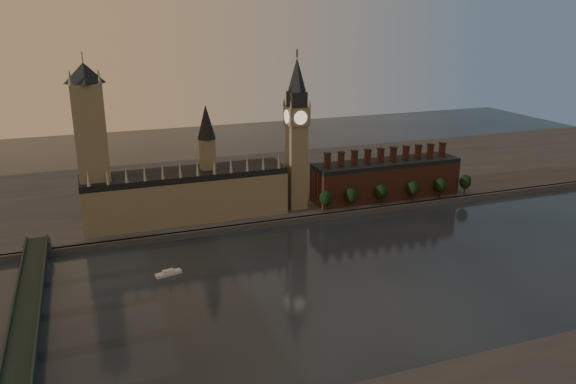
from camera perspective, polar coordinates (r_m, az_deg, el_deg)
name	(u,v)px	position (r m, az deg, el deg)	size (l,w,h in m)	color
ground	(355,282)	(296.02, 6.78, -9.05)	(900.00, 900.00, 0.00)	black
north_bank	(254,185)	(449.82, -3.46, 0.72)	(900.00, 182.00, 4.00)	#444549
palace_of_westminster	(187,192)	(371.17, -10.20, -0.02)	(130.00, 30.30, 74.00)	#7B7357
victoria_tower	(91,142)	(357.09, -19.35, 4.78)	(24.00, 24.00, 108.00)	#7B7357
big_ben	(297,133)	(377.02, 0.89, 6.06)	(15.00, 15.00, 107.00)	#7B7357
chimney_block	(386,178)	(416.04, 9.90, 1.36)	(110.00, 25.00, 37.00)	brown
embankment_tree_0	(326,198)	(381.01, 3.85, -0.61)	(8.60, 8.60, 14.88)	black
embankment_tree_1	(351,196)	(387.70, 6.45, -0.36)	(8.60, 8.60, 14.88)	black
embankment_tree_2	(381,192)	(398.81, 9.45, 0.02)	(8.60, 8.60, 14.88)	black
embankment_tree_3	(413,188)	(410.84, 12.57, 0.36)	(8.60, 8.60, 14.88)	black
embankment_tree_4	(441,185)	(423.84, 15.24, 0.68)	(8.60, 8.60, 14.88)	black
embankment_tree_5	(465,182)	(437.61, 17.56, 1.00)	(8.60, 8.60, 14.88)	black
westminster_bridge	(25,327)	(265.05, -25.13, -12.28)	(14.00, 200.00, 11.55)	black
river_boat	(168,273)	(307.58, -12.05, -8.04)	(14.50, 7.16, 2.79)	silver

